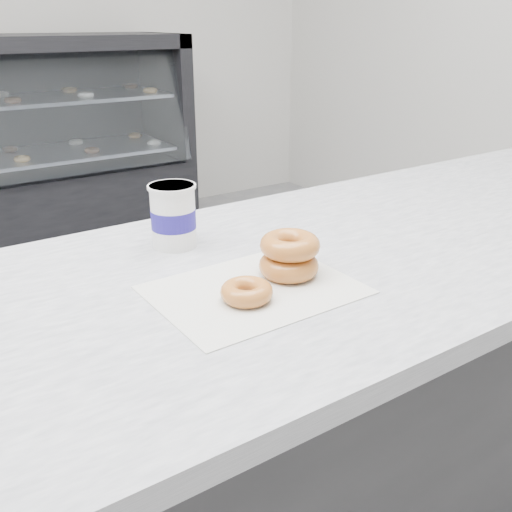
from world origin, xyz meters
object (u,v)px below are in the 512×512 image
Objects in this scene: counter at (230,472)px; coffee_cup at (173,215)px; donut_stack at (289,255)px; donut_single at (247,292)px.

coffee_cup is at bearing 91.04° from counter.
counter is 0.50m from donut_stack.
donut_stack is (0.10, -0.05, 0.49)m from counter.
counter is 24.50× the size of donut_stack.
counter is 23.84× the size of coffee_cup.
coffee_cup is (-0.00, 0.19, 0.51)m from counter.
donut_single is 0.70× the size of donut_stack.
donut_single is (-0.02, -0.10, 0.47)m from counter.
coffee_cup is (0.01, 0.29, 0.05)m from donut_single.
counter is 0.55m from coffee_cup.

